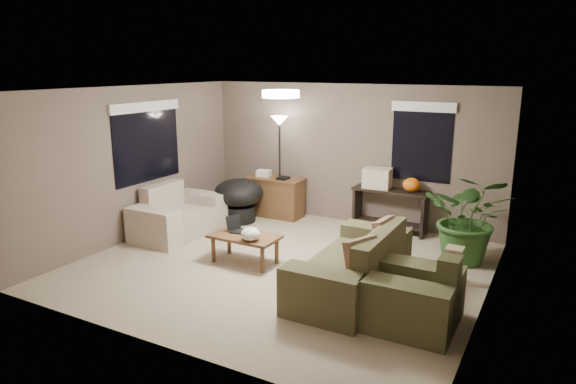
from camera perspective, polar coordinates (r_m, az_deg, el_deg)
The scene contains 20 objects.
room_shell at distance 7.11m, azimuth -0.77°, elevation 1.22°, with size 5.50×5.50×5.50m.
main_sofa at distance 6.64m, azimuth 7.44°, elevation -8.49°, with size 0.95×2.20×0.85m.
throw_pillows at distance 6.44m, azimuth 9.67°, elevation -5.93°, with size 0.39×1.39×0.47m.
loveseat at distance 8.94m, azimuth -12.19°, elevation -2.75°, with size 0.90×1.60×0.85m.
armchair at distance 5.97m, azimuth 13.89°, elevation -11.46°, with size 0.95×1.00×0.85m.
coffee_table at distance 7.49m, azimuth -4.84°, elevation -5.26°, with size 1.00×0.55×0.42m.
laptop at distance 7.62m, azimuth -5.50°, elevation -3.98°, with size 0.41×0.27×0.24m.
plastic_bag at distance 7.22m, azimuth -4.19°, elevation -4.67°, with size 0.28×0.25×0.19m, color white.
desk at distance 9.76m, azimuth -1.43°, elevation -0.53°, with size 1.10×0.50×0.75m.
desk_papers at distance 9.73m, azimuth -2.27°, elevation 1.99°, with size 0.68×0.28×0.12m.
console_table at distance 9.01m, azimuth 11.27°, elevation -1.65°, with size 1.30×0.40×0.75m.
pumpkin at distance 8.81m, azimuth 13.57°, elevation 0.78°, with size 0.29×0.29×0.24m, color orange.
cardboard_box at distance 8.96m, azimuth 9.90°, elevation 1.53°, with size 0.46×0.34×0.34m, color beige.
papasan_chair at distance 9.44m, azimuth -5.49°, elevation -0.55°, with size 0.97×0.97×0.80m.
floor_lamp at distance 9.49m, azimuth -0.95°, elevation 6.56°, with size 0.32×0.32×1.91m.
ceiling_fixture at distance 6.95m, azimuth -0.80°, elevation 10.84°, with size 0.50×0.50×0.10m, color white.
houseplant at distance 7.90m, azimuth 19.47°, elevation -3.76°, with size 1.21×1.34×1.05m, color #2D5923.
cat_scratching_post at distance 7.18m, azimuth 17.90°, elevation -8.02°, with size 0.32×0.32×0.50m.
window_left at distance 8.88m, azimuth -15.44°, elevation 6.77°, with size 0.05×1.56×1.33m.
window_back at distance 8.84m, azimuth 14.71°, elevation 6.81°, with size 1.06×0.05×1.33m.
Camera 1 is at (3.40, -6.05, 2.82)m, focal length 32.00 mm.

